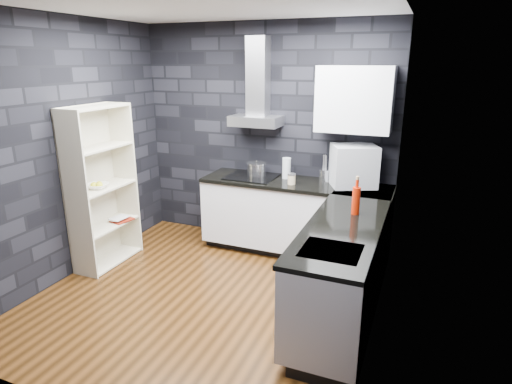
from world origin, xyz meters
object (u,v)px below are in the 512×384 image
Objects in this scene: red_bottle at (356,201)px; glass_vase at (287,168)px; fruit_bowl at (97,186)px; pot at (257,169)px; appliance_garage at (354,166)px; utensil_crock at (324,176)px; bookshelf at (102,188)px; storage_jar at (291,180)px.

glass_vase is at bearing 135.90° from red_bottle.
pot is at bearing 40.31° from fruit_bowl.
appliance_garage is 2.08× the size of fruit_bowl.
utensil_crock is at bearing 1.25° from glass_vase.
pot is 0.38m from glass_vase.
bookshelf reaches higher than appliance_garage.
bookshelf is at bearing -175.82° from red_bottle.
utensil_crock is 2.51m from bookshelf.
red_bottle is at bearing -44.10° from glass_vase.
bookshelf is at bearing 178.66° from appliance_garage.
pot is 0.90× the size of red_bottle.
storage_jar is 0.75× the size of utensil_crock.
glass_vase is 1.09× the size of fruit_bowl.
utensil_crock is at bearing 28.80° from fruit_bowl.
appliance_garage is 0.26× the size of bookshelf.
bookshelf is (-2.75, -0.20, -0.13)m from red_bottle.
bookshelf is (-2.57, -1.12, -0.22)m from appliance_garage.
bookshelf is at bearing -147.12° from glass_vase.
red_bottle is at bearing -61.35° from utensil_crock.
glass_vase is 0.52× the size of appliance_garage.
red_bottle is 2.76m from fruit_bowl.
storage_jar is at bearing 171.56° from appliance_garage.
red_bottle is 0.14× the size of bookshelf.
fruit_bowl is at bearing 179.93° from appliance_garage.
fruit_bowl is (-1.77, -1.21, -0.09)m from glass_vase.
fruit_bowl is at bearing -174.41° from red_bottle.
glass_vase reaches higher than pot.
storage_jar is at bearing -143.74° from utensil_crock.
storage_jar is at bearing -21.20° from pot.
glass_vase is 2.12m from bookshelf.
storage_jar is 0.43× the size of red_bottle.
utensil_crock is 0.37m from appliance_garage.
glass_vase reaches higher than utensil_crock.
bookshelf reaches higher than glass_vase.
red_bottle is (0.98, -0.95, 0.00)m from glass_vase.
pot is 0.48× the size of appliance_garage.
utensil_crock is at bearing 2.55° from pot.
glass_vase is at bearing 121.00° from storage_jar.
red_bottle reaches higher than utensil_crock.
red_bottle is 2.76m from bookshelf.
red_bottle is at bearing 9.94° from bookshelf.
pot is 0.93× the size of glass_vase.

